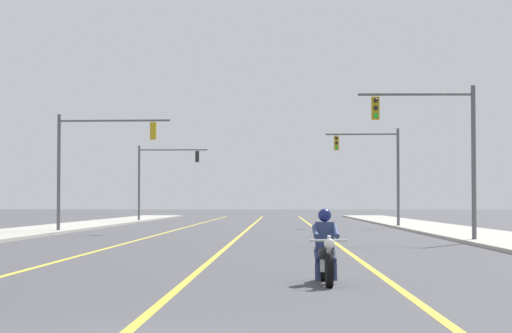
{
  "coord_description": "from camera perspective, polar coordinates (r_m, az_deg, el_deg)",
  "views": [
    {
      "loc": [
        1.88,
        -9.78,
        1.58
      ],
      "look_at": [
        1.11,
        21.26,
        2.77
      ],
      "focal_mm": 65.76,
      "sensor_mm": 36.0,
      "label": 1
    }
  ],
  "objects": [
    {
      "name": "lane_stripe_right",
      "position": [
        54.85,
        3.71,
        -3.84
      ],
      "size": [
        0.16,
        100.0,
        0.01
      ],
      "primitive_type": "cube",
      "color": "yellow",
      "rests_on": "ground"
    },
    {
      "name": "traffic_signal_near_left",
      "position": [
        49.64,
        -9.96,
        0.82
      ],
      "size": [
        5.96,
        0.46,
        6.2
      ],
      "color": "#56565B",
      "rests_on": "ground"
    },
    {
      "name": "sidewalk_kerb_left",
      "position": [
        51.48,
        -13.27,
        -3.82
      ],
      "size": [
        4.4,
        110.0,
        0.14
      ],
      "primitive_type": "cube",
      "color": "#ADA89E",
      "rests_on": "ground"
    },
    {
      "name": "lane_stripe_left",
      "position": [
        55.12,
        -4.77,
        -3.83
      ],
      "size": [
        0.16,
        100.0,
        0.01
      ],
      "primitive_type": "cube",
      "color": "yellow",
      "rests_on": "ground"
    },
    {
      "name": "motorcycle_with_rider",
      "position": [
        18.32,
        4.25,
        -5.31
      ],
      "size": [
        0.7,
        2.19,
        1.46
      ],
      "color": "black",
      "rests_on": "ground"
    },
    {
      "name": "traffic_signal_mid_left",
      "position": [
        76.39,
        -5.91,
        -0.26
      ],
      "size": [
        5.66,
        0.37,
        6.2
      ],
      "color": "#56565B",
      "rests_on": "ground"
    },
    {
      "name": "traffic_signal_mid_right",
      "position": [
        58.93,
        7.38,
        0.25
      ],
      "size": [
        4.59,
        0.37,
        6.2
      ],
      "color": "#56565B",
      "rests_on": "ground"
    },
    {
      "name": "traffic_signal_near_right",
      "position": [
        37.6,
        11.15,
        1.66
      ],
      "size": [
        4.62,
        0.37,
        6.2
      ],
      "color": "#56565B",
      "rests_on": "ground"
    },
    {
      "name": "sidewalk_kerb_right",
      "position": [
        50.66,
        11.98,
        -3.86
      ],
      "size": [
        4.4,
        110.0,
        0.14
      ],
      "primitive_type": "cube",
      "color": "#ADA89E",
      "rests_on": "ground"
    },
    {
      "name": "lane_stripe_center",
      "position": [
        54.83,
        -0.53,
        -3.85
      ],
      "size": [
        0.16,
        100.0,
        0.01
      ],
      "primitive_type": "cube",
      "color": "yellow",
      "rests_on": "ground"
    }
  ]
}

